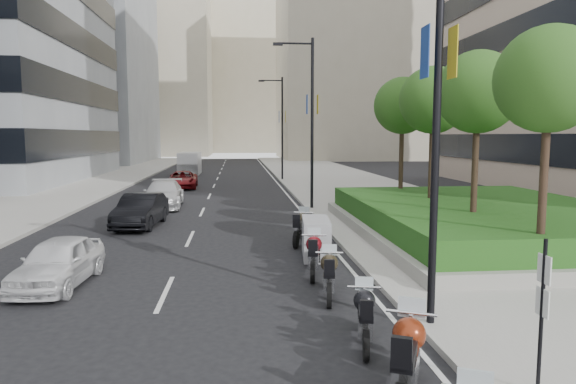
{
  "coord_description": "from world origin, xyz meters",
  "views": [
    {
      "loc": [
        0.36,
        -8.89,
        3.99
      ],
      "look_at": [
        2.13,
        9.01,
        2.0
      ],
      "focal_mm": 32.0,
      "sensor_mm": 36.0,
      "label": 1
    }
  ],
  "objects": [
    {
      "name": "ground",
      "position": [
        0.0,
        0.0,
        0.0
      ],
      "size": [
        160.0,
        160.0,
        0.0
      ],
      "primitive_type": "plane",
      "color": "black",
      "rests_on": "ground"
    },
    {
      "name": "sidewalk_right",
      "position": [
        9.0,
        30.0,
        0.07
      ],
      "size": [
        10.0,
        100.0,
        0.15
      ],
      "primitive_type": "cube",
      "color": "#9E9B93",
      "rests_on": "ground"
    },
    {
      "name": "sidewalk_left",
      "position": [
        -12.0,
        30.0,
        0.07
      ],
      "size": [
        8.0,
        100.0,
        0.15
      ],
      "primitive_type": "cube",
      "color": "#9E9B93",
      "rests_on": "ground"
    },
    {
      "name": "lane_edge",
      "position": [
        3.7,
        30.0,
        0.01
      ],
      "size": [
        0.12,
        100.0,
        0.01
      ],
      "primitive_type": "cube",
      "color": "silver",
      "rests_on": "ground"
    },
    {
      "name": "lane_centre",
      "position": [
        -1.5,
        30.0,
        0.01
      ],
      "size": [
        0.12,
        100.0,
        0.01
      ],
      "primitive_type": "cube",
      "color": "silver",
      "rests_on": "ground"
    },
    {
      "name": "building_grey_far",
      "position": [
        -24.0,
        70.0,
        15.0
      ],
      "size": [
        22.0,
        26.0,
        30.0
      ],
      "primitive_type": "cube",
      "color": "gray",
      "rests_on": "ground"
    },
    {
      "name": "building_cream_right",
      "position": [
        22.0,
        80.0,
        18.0
      ],
      "size": [
        28.0,
        24.0,
        36.0
      ],
      "primitive_type": "cube",
      "color": "#B7AD93",
      "rests_on": "ground"
    },
    {
      "name": "building_cream_left",
      "position": [
        -18.0,
        100.0,
        17.0
      ],
      "size": [
        26.0,
        24.0,
        34.0
      ],
      "primitive_type": "cube",
      "color": "#B7AD93",
      "rests_on": "ground"
    },
    {
      "name": "building_cream_centre",
      "position": [
        2.0,
        120.0,
        19.0
      ],
      "size": [
        30.0,
        24.0,
        38.0
      ],
      "primitive_type": "cube",
      "color": "#B7AD93",
      "rests_on": "ground"
    },
    {
      "name": "planter",
      "position": [
        10.0,
        10.0,
        0.35
      ],
      "size": [
        10.0,
        14.0,
        0.4
      ],
      "primitive_type": "cube",
      "color": "gray",
      "rests_on": "sidewalk_right"
    },
    {
      "name": "hedge",
      "position": [
        10.0,
        10.0,
        0.95
      ],
      "size": [
        9.4,
        13.4,
        0.8
      ],
      "primitive_type": "cube",
      "color": "#154B15",
      "rests_on": "planter"
    },
    {
      "name": "tree_0",
      "position": [
        8.5,
        4.0,
        5.42
      ],
      "size": [
        2.8,
        2.8,
        6.3
      ],
      "color": "#332319",
      "rests_on": "planter"
    },
    {
      "name": "tree_1",
      "position": [
        8.5,
        8.0,
        5.42
      ],
      "size": [
        2.8,
        2.8,
        6.3
      ],
      "color": "#332319",
      "rests_on": "planter"
    },
    {
      "name": "tree_2",
      "position": [
        8.5,
        12.0,
        5.42
      ],
      "size": [
        2.8,
        2.8,
        6.3
      ],
      "color": "#332319",
      "rests_on": "planter"
    },
    {
      "name": "tree_3",
      "position": [
        8.5,
        16.0,
        5.42
      ],
      "size": [
        2.8,
        2.8,
        6.3
      ],
      "color": "#332319",
      "rests_on": "planter"
    },
    {
      "name": "lamp_post_0",
      "position": [
        4.14,
        1.0,
        5.07
      ],
      "size": [
        2.34,
        0.45,
        9.0
      ],
      "color": "black",
      "rests_on": "ground"
    },
    {
      "name": "lamp_post_1",
      "position": [
        4.14,
        18.0,
        5.07
      ],
      "size": [
        2.34,
        0.45,
        9.0
      ],
      "color": "black",
      "rests_on": "ground"
    },
    {
      "name": "lamp_post_2",
      "position": [
        4.14,
        36.0,
        5.07
      ],
      "size": [
        2.34,
        0.45,
        9.0
      ],
      "color": "black",
      "rests_on": "ground"
    },
    {
      "name": "parking_sign",
      "position": [
        4.8,
        -2.0,
        1.46
      ],
      "size": [
        0.06,
        0.32,
        2.5
      ],
      "color": "black",
      "rests_on": "ground"
    },
    {
      "name": "motorcycle_1",
      "position": [
        2.88,
        -1.71,
        0.64
      ],
      "size": [
        1.17,
        2.25,
        1.2
      ],
      "rotation": [
        0.0,
        0.0,
        1.15
      ],
      "color": "black",
      "rests_on": "ground"
    },
    {
      "name": "motorcycle_2",
      "position": [
        2.77,
        0.42,
        0.53
      ],
      "size": [
        0.69,
        1.98,
        1.0
      ],
      "rotation": [
        0.0,
        0.0,
        1.36
      ],
      "color": "black",
      "rests_on": "ground"
    },
    {
      "name": "motorcycle_3",
      "position": [
        2.59,
        3.28,
        0.56
      ],
      "size": [
        0.69,
        2.08,
        1.04
      ],
      "rotation": [
        0.0,
        0.0,
        1.39
      ],
      "color": "black",
      "rests_on": "ground"
    },
    {
      "name": "motorcycle_4",
      "position": [
        2.51,
        5.36,
        0.58
      ],
      "size": [
        0.72,
        2.17,
        1.09
      ],
      "rotation": [
        0.0,
        0.0,
        1.39
      ],
      "color": "black",
      "rests_on": "ground"
    },
    {
      "name": "motorcycle_5",
      "position": [
        2.9,
        7.45,
        0.64
      ],
      "size": [
        1.04,
        2.22,
        1.27
      ],
      "rotation": [
        0.0,
        0.0,
        1.48
      ],
      "color": "black",
      "rests_on": "ground"
    },
    {
      "name": "motorcycle_6",
      "position": [
        2.68,
        9.65,
        0.59
      ],
      "size": [
        0.96,
        2.15,
        1.11
      ],
      "rotation": [
        0.0,
        0.0,
        1.24
      ],
      "color": "black",
      "rests_on": "ground"
    },
    {
      "name": "car_a",
      "position": [
        -4.4,
        4.96,
        0.65
      ],
      "size": [
        1.77,
        3.89,
        1.29
      ],
      "primitive_type": "imported",
      "rotation": [
        0.0,
        0.0,
        -0.06
      ],
      "color": "white",
      "rests_on": "ground"
    },
    {
      "name": "car_b",
      "position": [
        -3.87,
        13.83,
        0.72
      ],
      "size": [
        1.88,
        4.48,
        1.44
      ],
      "primitive_type": "imported",
      "rotation": [
        0.0,
        0.0,
        -0.08
      ],
      "color": "black",
      "rests_on": "ground"
    },
    {
      "name": "car_c",
      "position": [
        -3.75,
        20.01,
        0.73
      ],
      "size": [
        2.27,
        5.15,
        1.47
      ],
      "primitive_type": "imported",
      "rotation": [
        0.0,
        0.0,
        0.04
      ],
      "color": "#BDBCBE",
      "rests_on": "ground"
    },
    {
      "name": "car_d",
      "position": [
        -3.8,
        30.43,
        0.65
      ],
      "size": [
        2.32,
        4.74,
        1.3
      ],
      "primitive_type": "imported",
      "rotation": [
        0.0,
        0.0,
        0.04
      ],
      "color": "maroon",
      "rests_on": "ground"
    },
    {
      "name": "delivery_van",
      "position": [
        -4.52,
        44.48,
        1.05
      ],
      "size": [
        2.04,
        5.35,
        2.24
      ],
      "rotation": [
        0.0,
        0.0,
        -0.0
      ],
      "color": "silver",
      "rests_on": "ground"
    }
  ]
}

